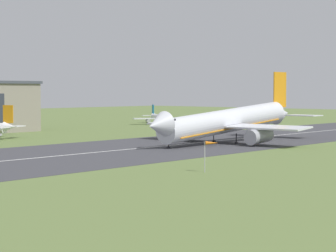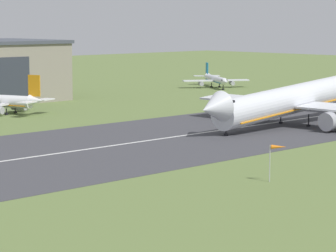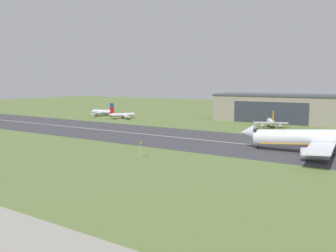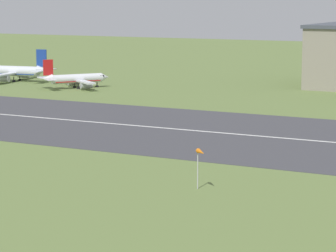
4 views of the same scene
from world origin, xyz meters
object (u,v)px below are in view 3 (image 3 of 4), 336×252
airplane_parked_east (102,112)px  windsock_pole (141,144)px  airplane_parked_centre (123,115)px  airplane_parked_far_east (271,122)px  airplane_landing (329,139)px

airplane_parked_east → windsock_pole: 137.21m
airplane_parked_centre → airplane_parked_east: size_ratio=0.76×
airplane_parked_centre → airplane_parked_east: 25.55m
airplane_parked_far_east → windsock_pole: size_ratio=3.63×
airplane_parked_east → airplane_parked_far_east: size_ratio=1.29×
windsock_pole → airplane_parked_east: bearing=137.3°
airplane_parked_east → airplane_parked_far_east: (118.39, -0.06, 0.09)m
airplane_parked_centre → airplane_parked_east: airplane_parked_east is taller
airplane_landing → airplane_parked_far_east: (-32.83, 58.53, -2.53)m
airplane_landing → airplane_parked_east: size_ratio=2.49×
airplane_parked_centre → windsock_pole: size_ratio=3.56×
windsock_pole → airplane_parked_far_east: bearing=79.3°
airplane_parked_east → airplane_parked_centre: bearing=-15.6°
airplane_landing → airplane_parked_east: (-151.22, 58.58, -2.62)m
airplane_landing → airplane_parked_east: airplane_landing is taller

